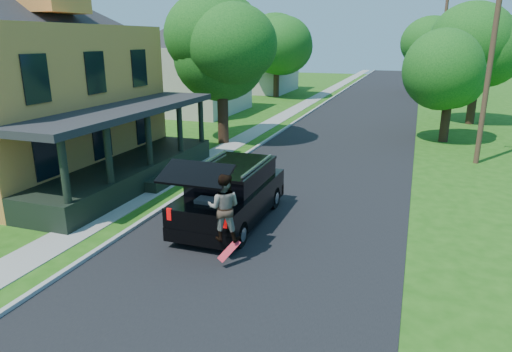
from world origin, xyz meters
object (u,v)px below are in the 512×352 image
(black_suv, at_px, (231,194))
(utility_pole_near, at_px, (490,64))
(skateboarder, at_px, (224,207))
(tree_right_near, at_px, (451,68))

(black_suv, xyz_separation_m, utility_pole_near, (8.20, 10.57, 3.64))
(skateboarder, distance_m, tree_right_near, 18.88)
(tree_right_near, height_order, utility_pole_near, utility_pole_near)
(skateboarder, bearing_deg, black_suv, -83.75)
(tree_right_near, bearing_deg, utility_pole_near, -73.69)
(tree_right_near, distance_m, utility_pole_near, 4.80)
(tree_right_near, relative_size, utility_pole_near, 0.71)
(skateboarder, distance_m, utility_pole_near, 15.35)
(skateboarder, bearing_deg, utility_pole_near, -131.62)
(black_suv, xyz_separation_m, skateboarder, (0.87, -2.57, 0.57))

